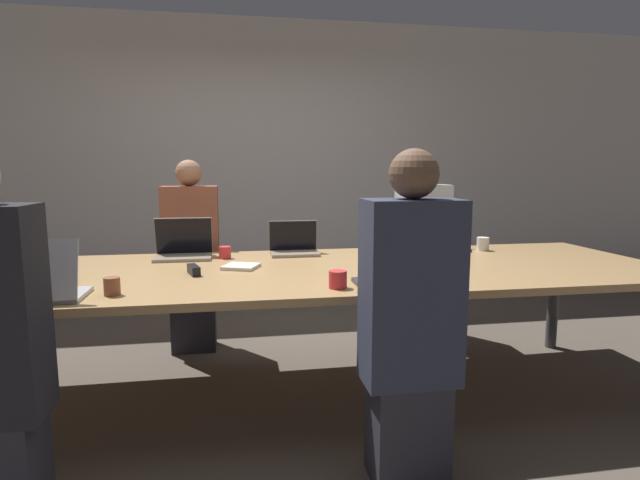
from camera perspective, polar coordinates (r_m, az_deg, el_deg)
The scene contains 17 objects.
ground_plane at distance 3.13m, azimuth -4.96°, elevation -17.46°, with size 24.00×24.00×0.00m, color brown.
curtain_wall at distance 5.08m, azimuth -7.35°, elevation 8.58°, with size 12.00×0.06×2.80m.
conference_table at distance 2.90m, azimuth -5.13°, elevation -4.28°, with size 4.65×1.35×0.78m.
laptop_near_left at distance 2.49m, azimuth -29.44°, elevation -4.35°, with size 0.36×0.28×0.28m.
cup_near_left at distance 2.47m, azimuth -22.68°, elevation -4.91°, with size 0.07×0.07×0.08m.
laptop_far_midleft at distance 3.35m, azimuth -15.32°, elevation -0.72°, with size 0.36×0.26×0.26m.
person_far_midleft at distance 3.82m, azimuth -14.44°, elevation -2.20°, with size 0.40×0.24×1.42m.
cup_far_midleft at distance 3.27m, azimuth -10.81°, elevation -1.41°, with size 0.08×0.08×0.08m.
laptop_far_right at distance 3.68m, azimuth 13.46°, elevation 0.11°, with size 0.35×0.25×0.26m.
person_far_right at distance 4.11m, azimuth 11.55°, elevation -1.27°, with size 0.40×0.24×1.43m.
cup_far_right at distance 3.72m, azimuth 18.11°, elevation -0.43°, with size 0.08×0.08×0.09m.
laptop_far_center at distance 3.38m, azimuth -3.01°, elevation -0.51°, with size 0.33×0.22×0.22m.
laptop_near_midright at distance 2.45m, azimuth 8.20°, elevation -3.70°, with size 0.33×0.25×0.26m.
person_near_midright at distance 2.17m, azimuth 10.26°, elevation -9.58°, with size 0.40×0.24×1.43m.
cup_near_midright at distance 2.42m, azimuth 2.04°, elevation -4.53°, with size 0.09×0.09×0.09m.
stapler at distance 2.82m, azimuth -14.24°, elevation -3.34°, with size 0.08×0.16×0.05m.
notebook at distance 2.94m, azimuth -9.01°, elevation -3.02°, with size 0.24×0.24×0.02m.
Camera 1 is at (-0.23, -2.82, 1.35)m, focal length 28.00 mm.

